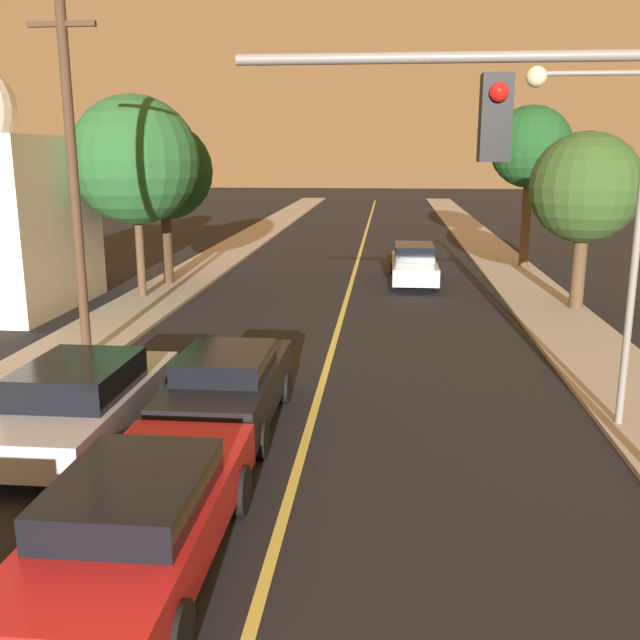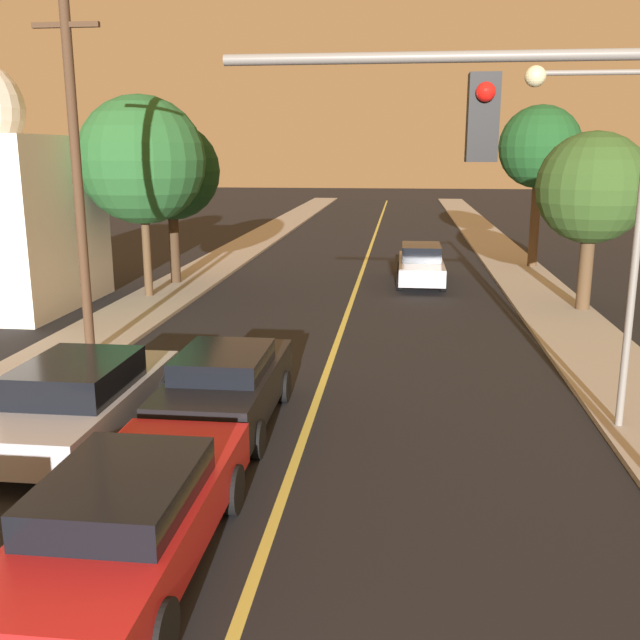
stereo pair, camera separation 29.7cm
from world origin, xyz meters
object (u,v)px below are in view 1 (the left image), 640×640
(car_outer_lane_second, at_px, (84,399))
(streetlamp_right, at_px, (608,196))
(tree_left_far, at_px, (135,160))
(car_near_lane_second, at_px, (228,386))
(car_near_lane_front, at_px, (139,518))
(car_far_oncoming, at_px, (414,264))
(utility_pole_left, at_px, (74,178))
(tree_left_near, at_px, (164,172))
(tree_right_near, at_px, (531,148))
(tree_right_far, at_px, (585,188))

(car_outer_lane_second, bearing_deg, streetlamp_right, 9.50)
(tree_left_far, bearing_deg, car_near_lane_second, -63.75)
(car_near_lane_front, xyz_separation_m, car_far_oncoming, (3.99, 20.52, -0.00))
(car_near_lane_front, xyz_separation_m, tree_left_far, (-5.66, 16.40, 4.04))
(utility_pole_left, bearing_deg, car_near_lane_second, -41.87)
(tree_left_near, bearing_deg, streetlamp_right, -47.80)
(car_near_lane_second, xyz_separation_m, tree_left_far, (-5.66, 11.48, 4.00))
(car_near_lane_front, bearing_deg, tree_left_far, 109.04)
(car_outer_lane_second, height_order, tree_left_near, tree_left_near)
(streetlamp_right, bearing_deg, car_near_lane_second, -175.16)
(tree_right_near, bearing_deg, car_outer_lane_second, -118.70)
(tree_right_far, bearing_deg, utility_pole_left, -153.26)
(utility_pole_left, xyz_separation_m, tree_right_near, (13.55, 15.83, 0.77))
(car_near_lane_front, relative_size, utility_pole_left, 0.61)
(car_near_lane_second, height_order, tree_right_far, tree_right_far)
(utility_pole_left, bearing_deg, car_outer_lane_second, -67.04)
(tree_right_far, bearing_deg, tree_right_near, 90.54)
(streetlamp_right, bearing_deg, car_far_oncoming, 100.53)
(car_near_lane_second, xyz_separation_m, tree_right_near, (9.02, 19.89, 4.45))
(tree_right_near, bearing_deg, streetlamp_right, -96.60)
(tree_left_far, bearing_deg, utility_pole_left, -81.35)
(car_near_lane_front, distance_m, tree_left_far, 17.81)
(utility_pole_left, relative_size, tree_right_near, 1.21)
(car_near_lane_front, relative_size, car_near_lane_second, 1.13)
(car_outer_lane_second, bearing_deg, tree_right_far, 45.95)
(tree_right_far, bearing_deg, car_near_lane_front, -119.86)
(car_near_lane_second, height_order, car_outer_lane_second, car_outer_lane_second)
(car_outer_lane_second, xyz_separation_m, car_far_oncoming, (6.39, 16.57, -0.03))
(car_near_lane_front, relative_size, car_far_oncoming, 0.99)
(car_near_lane_second, relative_size, tree_left_far, 0.66)
(streetlamp_right, bearing_deg, tree_left_far, 138.76)
(streetlamp_right, relative_size, tree_right_near, 0.93)
(streetlamp_right, bearing_deg, tree_right_near, 83.40)
(tree_left_far, bearing_deg, car_outer_lane_second, -75.33)
(streetlamp_right, xyz_separation_m, tree_right_near, (2.24, 19.32, 0.91))
(car_outer_lane_second, bearing_deg, tree_left_far, 104.67)
(streetlamp_right, relative_size, tree_left_far, 0.94)
(utility_pole_left, height_order, tree_right_far, utility_pole_left)
(car_near_lane_second, height_order, tree_right_near, tree_right_near)
(car_far_oncoming, bearing_deg, utility_pole_left, 53.57)
(car_far_oncoming, relative_size, tree_right_near, 0.74)
(car_far_oncoming, bearing_deg, streetlamp_right, 100.53)
(tree_left_near, xyz_separation_m, tree_right_near, (14.54, 5.75, 0.89))
(car_near_lane_front, xyz_separation_m, utility_pole_left, (-4.53, 8.98, 3.71))
(car_outer_lane_second, bearing_deg, tree_left_near, 101.68)
(car_outer_lane_second, relative_size, car_far_oncoming, 0.98)
(tree_left_far, relative_size, tree_right_near, 0.99)
(car_near_lane_second, bearing_deg, tree_left_near, 111.34)
(car_far_oncoming, distance_m, tree_right_far, 7.63)
(car_far_oncoming, xyz_separation_m, tree_left_far, (-9.65, -4.13, 4.04))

